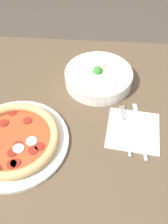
% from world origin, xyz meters
% --- Properties ---
extents(ground_plane, '(8.00, 8.00, 0.00)m').
position_xyz_m(ground_plane, '(0.00, 0.00, 0.00)').
color(ground_plane, '#4C4238').
extents(dining_table, '(1.07, 0.78, 0.76)m').
position_xyz_m(dining_table, '(0.00, 0.00, 0.63)').
color(dining_table, brown).
rests_on(dining_table, ground_plane).
extents(pizza, '(0.30, 0.30, 0.04)m').
position_xyz_m(pizza, '(-0.16, -0.13, 0.77)').
color(pizza, white).
rests_on(pizza, dining_table).
extents(bowl, '(0.23, 0.23, 0.07)m').
position_xyz_m(bowl, '(0.07, 0.14, 0.78)').
color(bowl, white).
rests_on(bowl, dining_table).
extents(napkin, '(0.17, 0.17, 0.00)m').
position_xyz_m(napkin, '(0.18, -0.06, 0.76)').
color(napkin, white).
rests_on(napkin, dining_table).
extents(fork, '(0.03, 0.19, 0.00)m').
position_xyz_m(fork, '(0.16, -0.06, 0.76)').
color(fork, silver).
rests_on(fork, napkin).
extents(knife, '(0.03, 0.20, 0.01)m').
position_xyz_m(knife, '(0.20, -0.07, 0.76)').
color(knife, silver).
rests_on(knife, napkin).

